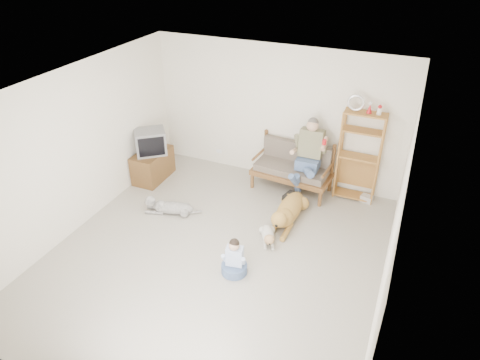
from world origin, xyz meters
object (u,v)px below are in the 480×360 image
at_px(tv_stand, 153,165).
at_px(golden_retriever, 288,212).
at_px(etagere, 359,156).
at_px(loveseat, 293,166).

relative_size(tv_stand, golden_retriever, 0.57).
bearing_deg(golden_retriever, etagere, 53.92).
height_order(loveseat, tv_stand, loveseat).
xyz_separation_m(loveseat, tv_stand, (-2.73, -0.77, -0.19)).
bearing_deg(loveseat, tv_stand, -159.67).
distance_m(loveseat, golden_retriever, 1.17).
bearing_deg(etagere, tv_stand, -166.93).
bearing_deg(golden_retriever, tv_stand, 174.31).
xyz_separation_m(tv_stand, golden_retriever, (2.99, -0.33, -0.11)).
height_order(etagere, tv_stand, etagere).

